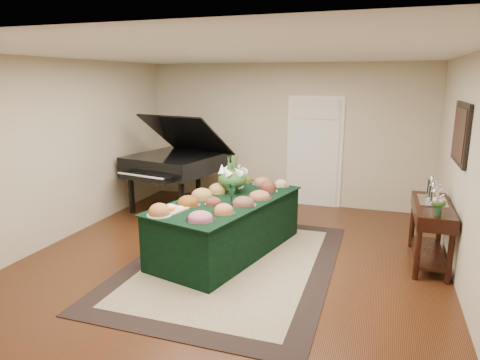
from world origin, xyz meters
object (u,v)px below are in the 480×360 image
(buffet_table, at_px, (228,226))
(grand_piano, at_px, (176,162))
(floral_centerpiece, at_px, (233,175))
(mahogany_sideboard, at_px, (432,218))

(buffet_table, height_order, grand_piano, grand_piano)
(floral_centerpiece, bearing_deg, buffet_table, -81.67)
(floral_centerpiece, xyz_separation_m, grand_piano, (-1.56, 1.28, -0.13))
(floral_centerpiece, distance_m, grand_piano, 2.02)
(buffet_table, xyz_separation_m, mahogany_sideboard, (2.66, 0.47, 0.25))
(grand_piano, bearing_deg, mahogany_sideboard, -15.44)
(buffet_table, relative_size, grand_piano, 1.31)
(floral_centerpiece, bearing_deg, grand_piano, 140.59)
(mahogany_sideboard, bearing_deg, buffet_table, -169.89)
(grand_piano, height_order, mahogany_sideboard, grand_piano)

